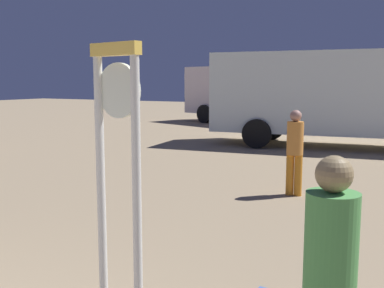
{
  "coord_description": "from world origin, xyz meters",
  "views": [
    {
      "loc": [
        3.4,
        -0.48,
        2.03
      ],
      "look_at": [
        0.48,
        4.81,
        1.2
      ],
      "focal_mm": 42.49,
      "sensor_mm": 36.0,
      "label": 1
    }
  ],
  "objects": [
    {
      "name": "box_truck_far",
      "position": [
        -4.88,
        20.05,
        1.56
      ],
      "size": [
        7.47,
        4.35,
        2.78
      ],
      "color": "silver",
      "rests_on": "ground_plane"
    },
    {
      "name": "standing_clock",
      "position": [
        1.19,
        2.32,
        1.44
      ],
      "size": [
        0.49,
        0.15,
        2.32
      ],
      "color": "silver",
      "rests_on": "ground_plane"
    },
    {
      "name": "person_near_clock",
      "position": [
        2.88,
        2.13,
        0.9
      ],
      "size": [
        0.31,
        0.31,
        1.61
      ],
      "color": "#C03258",
      "rests_on": "ground_plane"
    },
    {
      "name": "person_distant",
      "position": [
        1.14,
        7.4,
        0.86
      ],
      "size": [
        0.29,
        0.29,
        1.54
      ],
      "color": "orange",
      "rests_on": "ground_plane"
    },
    {
      "name": "box_truck_near",
      "position": [
        0.14,
        13.99,
        1.62
      ],
      "size": [
        7.63,
        3.29,
        2.94
      ],
      "color": "white",
      "rests_on": "ground_plane"
    }
  ]
}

